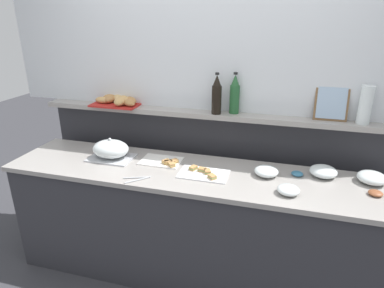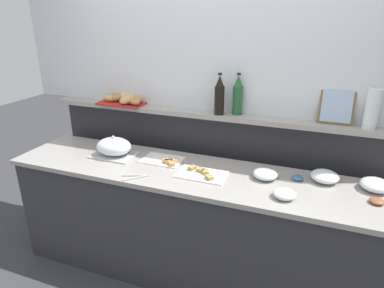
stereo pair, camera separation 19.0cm
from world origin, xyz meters
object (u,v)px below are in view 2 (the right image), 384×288
Objects in this scene: sandwich_platter_rear at (202,174)px; condiment_bowl_red at (377,201)px; glass_bowl_extra at (284,194)px; wine_bottle_dark at (219,96)px; glass_bowl_large at (325,177)px; glass_bowl_medium at (265,174)px; water_carafe at (372,109)px; condiment_bowl_teal at (297,178)px; glass_bowl_small at (375,185)px; serving_tongs at (136,177)px; sandwich_platter_side at (164,160)px; wine_bottle_green at (238,96)px; serving_cloche at (114,147)px; framed_picture at (337,106)px; bread_basket at (125,99)px.

condiment_bowl_red is at bearing 0.72° from sandwich_platter_rear.
wine_bottle_dark is (-0.58, 0.53, 0.45)m from glass_bowl_extra.
glass_bowl_large reaches higher than glass_bowl_medium.
water_carafe is (-0.06, 0.43, 0.45)m from condiment_bowl_red.
glass_bowl_large is 0.94m from wine_bottle_dark.
glass_bowl_medium reaches higher than condiment_bowl_teal.
glass_bowl_extra reaches higher than condiment_bowl_red.
serving_tongs is at bearing -165.93° from glass_bowl_small.
sandwich_platter_side is 1.84× the size of glass_bowl_medium.
wine_bottle_green is (0.13, 0.05, 0.00)m from wine_bottle_dark.
serving_tongs is at bearing -102.94° from sandwich_platter_side.
water_carafe is (1.79, 0.36, 0.39)m from serving_cloche.
condiment_bowl_red is (0.67, -0.09, -0.01)m from glass_bowl_medium.
condiment_bowl_teal is at bearing -121.19° from framed_picture.
glass_bowl_extra is 0.29m from condiment_bowl_teal.
glass_bowl_extra is at bearing -125.63° from glass_bowl_large.
glass_bowl_extra is at bearing -112.64° from framed_picture.
wine_bottle_green reaches higher than glass_bowl_small.
serving_cloche is at bearing -74.88° from bread_basket.
glass_bowl_extra is at bearing -101.60° from condiment_bowl_teal.
wine_bottle_green is (0.88, 0.39, 0.40)m from serving_cloche.
glass_bowl_medium is 0.39× the size of bread_basket.
glass_bowl_large is 1.12× the size of glass_bowl_medium.
sandwich_platter_side is at bearing -32.47° from bread_basket.
sandwich_platter_rear is at bearing -18.76° from sandwich_platter_side.
water_carafe is at bearing 23.61° from serving_tongs.
wine_bottle_green reaches higher than sandwich_platter_side.
serving_cloche is 1.87m from water_carafe.
glass_bowl_large is 1.71m from bread_basket.
glass_bowl_medium is 0.27m from glass_bowl_extra.
condiment_bowl_teal is at bearing -145.70° from water_carafe.
sandwich_platter_rear is 0.43m from glass_bowl_medium.
condiment_bowl_teal is 0.30× the size of water_carafe.
bread_basket is at bearing -178.74° from framed_picture.
sandwich_platter_rear is 1.95× the size of serving_tongs.
sandwich_platter_side is 1.64× the size of glass_bowl_large.
condiment_bowl_teal is (0.06, 0.28, -0.01)m from glass_bowl_extra.
wine_bottle_green is (0.12, 0.46, 0.46)m from sandwich_platter_rear.
glass_bowl_small reaches higher than condiment_bowl_teal.
wine_bottle_green is at bearing 159.01° from glass_bowl_large.
bread_basket is (-1.96, 0.25, 0.33)m from glass_bowl_small.
glass_bowl_medium is 2.07× the size of condiment_bowl_teal.
condiment_bowl_red is at bearing -93.10° from glass_bowl_small.
sandwich_platter_rear is at bearing -5.88° from serving_cloche.
bread_basket is 1.68m from framed_picture.
glass_bowl_small is 0.75× the size of framed_picture.
sandwich_platter_side is 3.53× the size of condiment_bowl_red.
sandwich_platter_rear is 2.47× the size of glass_bowl_extra.
framed_picture is at bearing 134.05° from glass_bowl_small.
condiment_bowl_teal is 0.32× the size of framed_picture.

